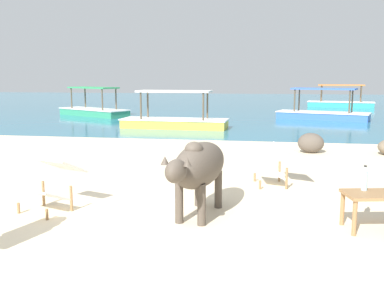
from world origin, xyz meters
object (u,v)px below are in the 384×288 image
Objects in this scene: low_bench_table at (378,199)px; boat_green at (94,110)px; boat_yellow at (175,120)px; deck_chair_far at (280,162)px; bottle at (365,180)px; boat_teal at (340,102)px; cow at (199,166)px; deck_chair_near at (53,181)px; boat_blue at (323,113)px.

boat_green reaches higher than low_bench_table.
boat_yellow is (4.56, -4.02, 0.00)m from boat_green.
boat_yellow reaches higher than deck_chair_far.
boat_teal is at bearing 81.71° from bottle.
boat_green reaches higher than cow.
boat_teal reaches higher than bottle.
bottle is 10.49m from boat_yellow.
bottle is 0.08× the size of boat_teal.
bottle is 0.35× the size of deck_chair_far.
bottle is at bearing 109.89° from deck_chair_near.
low_bench_table is 0.92× the size of deck_chair_near.
cow is 15.18m from boat_green.
cow is 21.82m from boat_teal.
boat_yellow is at bearing -157.44° from cow.
boat_yellow reaches higher than cow.
boat_yellow and boat_teal have the same top height.
low_bench_table is at bearing 117.00° from boat_yellow.
deck_chair_far is 0.22× the size of boat_blue.
boat_blue reaches higher than cow.
boat_green is at bearing 17.01° from boat_blue.
low_bench_table is 2.22m from deck_chair_far.
boat_yellow is 13.82m from boat_teal.
cow is 0.46× the size of boat_teal.
deck_chair_far is at bearing 153.27° from boat_green.
boat_yellow is at bearing -157.46° from deck_chair_near.
bottle reaches higher than deck_chair_near.
boat_blue is at bearing -110.64° from deck_chair_far.
boat_yellow is (-2.29, 9.52, -0.40)m from cow.
cow is 0.46× the size of boat_blue.
bottle is (-0.14, 0.09, 0.19)m from low_bench_table.
boat_teal is (2.96, 21.38, -0.11)m from low_bench_table.
boat_yellow reaches higher than deck_chair_near.
bottle is at bearing 152.25° from boat_green.
boat_green is 6.08m from boat_yellow.
boat_green is 0.99× the size of boat_teal.
low_bench_table is 0.26m from bottle.
deck_chair_far is 11.82m from boat_blue.
deck_chair_far is (-1.04, 1.95, 0.02)m from low_bench_table.
low_bench_table is 0.22× the size of boat_teal.
cow is 1.95m from deck_chair_near.
boat_teal is 8.03m from boat_blue.
deck_chair_near is 0.24× the size of boat_green.
deck_chair_near is at bearing 94.74° from boat_yellow.
boat_teal is (7.35, 11.70, 0.00)m from boat_yellow.
boat_teal reaches higher than deck_chair_far.
boat_yellow is at bearing 67.30° from boat_teal.
deck_chair_near is (-3.89, 0.04, -0.17)m from bottle.
deck_chair_near is at bearing 179.46° from bottle.
low_bench_table is 21.59m from boat_teal.
boat_yellow is (-0.35, 9.55, -0.13)m from deck_chair_near.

